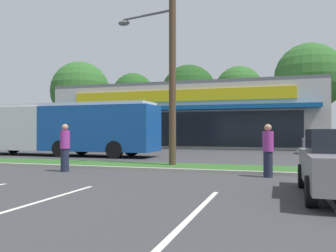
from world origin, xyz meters
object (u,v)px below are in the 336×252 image
at_px(car_2, 89,141).
at_px(pedestrian_by_pole, 268,151).
at_px(city_bus, 58,128).
at_px(utility_pole, 169,50).
at_px(pedestrian_near_bench, 65,148).

xyz_separation_m(car_2, pedestrian_by_pole, (13.90, -12.35, 0.16)).
height_order(car_2, pedestrian_by_pole, pedestrian_by_pole).
relative_size(city_bus, car_2, 2.75).
bearing_deg(city_bus, utility_pole, 151.66).
height_order(utility_pole, city_bus, utility_pole).
bearing_deg(pedestrian_by_pole, city_bus, 148.76).
bearing_deg(utility_pole, city_bus, 151.15).
relative_size(car_2, pedestrian_near_bench, 2.60).
bearing_deg(city_bus, pedestrian_near_bench, 126.65).
relative_size(city_bus, pedestrian_near_bench, 7.16).
bearing_deg(pedestrian_near_bench, utility_pole, 135.27).
height_order(city_bus, car_2, city_bus).
bearing_deg(pedestrian_by_pole, utility_pole, 150.04).
bearing_deg(pedestrian_near_bench, city_bus, -136.94).
relative_size(utility_pole, pedestrian_near_bench, 5.13).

